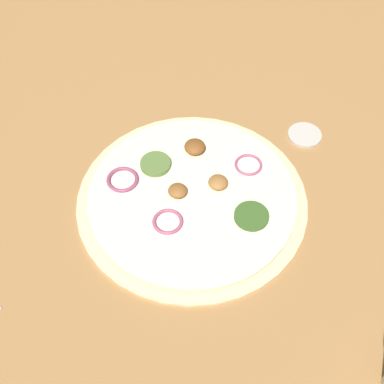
% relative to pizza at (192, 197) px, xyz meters
% --- Properties ---
extents(ground_plane, '(3.00, 3.00, 0.00)m').
position_rel_pizza_xyz_m(ground_plane, '(-0.00, -0.00, -0.01)').
color(ground_plane, '#9E703F').
extents(pizza, '(0.27, 0.27, 0.02)m').
position_rel_pizza_xyz_m(pizza, '(0.00, 0.00, 0.00)').
color(pizza, beige).
rests_on(pizza, ground_plane).
extents(loose_cap, '(0.04, 0.04, 0.01)m').
position_rel_pizza_xyz_m(loose_cap, '(0.17, -0.06, -0.00)').
color(loose_cap, beige).
rests_on(loose_cap, ground_plane).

